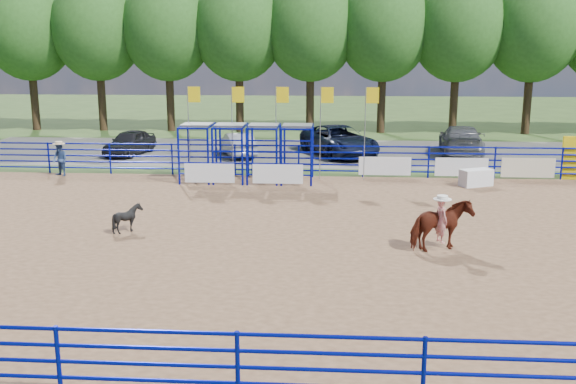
% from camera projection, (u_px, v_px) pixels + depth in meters
% --- Properties ---
extents(ground, '(120.00, 120.00, 0.00)m').
position_uv_depth(ground, '(283.00, 239.00, 20.36)').
color(ground, '#375020').
rests_on(ground, ground).
extents(arena_dirt, '(30.00, 20.00, 0.02)m').
position_uv_depth(arena_dirt, '(283.00, 238.00, 20.36)').
color(arena_dirt, brown).
rests_on(arena_dirt, ground).
extents(gravel_strip, '(40.00, 10.00, 0.01)m').
position_uv_depth(gravel_strip, '(305.00, 152.00, 36.90)').
color(gravel_strip, '#67655C').
rests_on(gravel_strip, ground).
extents(announcer_table, '(1.52, 1.16, 0.74)m').
position_uv_depth(announcer_table, '(476.00, 178.00, 27.88)').
color(announcer_table, white).
rests_on(announcer_table, arena_dirt).
extents(horse_and_rider, '(2.00, 1.50, 2.35)m').
position_uv_depth(horse_and_rider, '(441.00, 223.00, 18.95)').
color(horse_and_rider, '#592011').
rests_on(horse_and_rider, arena_dirt).
extents(calf, '(0.86, 0.77, 0.94)m').
position_uv_depth(calf, '(128.00, 218.00, 20.95)').
color(calf, black).
rests_on(calf, arena_dirt).
extents(spectator_cowboy, '(0.95, 0.89, 1.61)m').
position_uv_depth(spectator_cowboy, '(60.00, 159.00, 29.94)').
color(spectator_cowboy, navy).
rests_on(spectator_cowboy, arena_dirt).
extents(car_a, '(2.32, 4.28, 1.38)m').
position_uv_depth(car_a, '(130.00, 142.00, 35.98)').
color(car_a, black).
rests_on(car_a, gravel_strip).
extents(car_b, '(2.60, 4.18, 1.30)m').
position_uv_depth(car_b, '(238.00, 144.00, 35.48)').
color(car_b, gray).
rests_on(car_b, gravel_strip).
extents(car_c, '(4.93, 6.48, 1.64)m').
position_uv_depth(car_c, '(339.00, 141.00, 35.74)').
color(car_c, black).
rests_on(car_c, gravel_strip).
extents(car_d, '(2.95, 5.85, 1.63)m').
position_uv_depth(car_d, '(461.00, 140.00, 35.99)').
color(car_d, '#58585B').
rests_on(car_d, gravel_strip).
extents(perimeter_fence, '(30.10, 20.10, 1.50)m').
position_uv_depth(perimeter_fence, '(283.00, 216.00, 20.20)').
color(perimeter_fence, '#060E94').
rests_on(perimeter_fence, ground).
extents(chute_assembly, '(19.32, 2.41, 4.20)m').
position_uv_depth(chute_assembly, '(255.00, 154.00, 28.80)').
color(chute_assembly, '#060E94').
rests_on(chute_assembly, ground).
extents(treeline, '(56.40, 6.40, 11.24)m').
position_uv_depth(treeline, '(311.00, 23.00, 43.98)').
color(treeline, '#3F2B19').
rests_on(treeline, ground).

